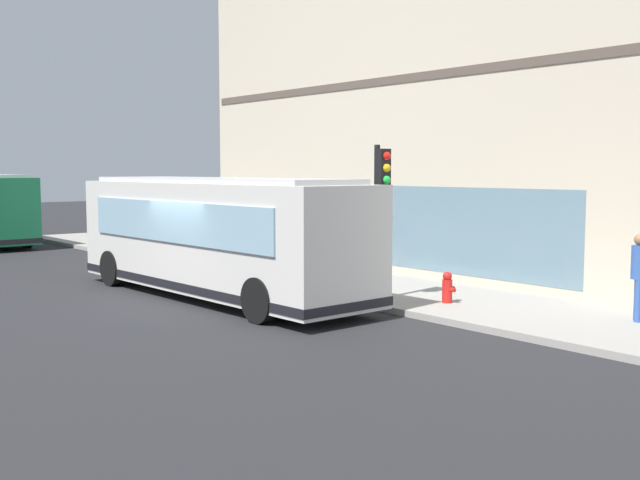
# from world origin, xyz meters

# --- Properties ---
(ground) EXTENTS (120.00, 120.00, 0.00)m
(ground) POSITION_xyz_m (0.00, 0.00, 0.00)
(ground) COLOR #262628
(sidewalk_curb) EXTENTS (4.02, 40.00, 0.15)m
(sidewalk_curb) POSITION_xyz_m (4.61, 0.00, 0.07)
(sidewalk_curb) COLOR #9E9991
(sidewalk_curb) RESTS_ON ground
(building_corner) EXTENTS (7.29, 18.83, 10.76)m
(building_corner) POSITION_xyz_m (10.24, 0.00, 5.37)
(building_corner) COLOR beige
(building_corner) RESTS_ON ground
(city_bus_nearside) EXTENTS (2.81, 10.10, 3.07)m
(city_bus_nearside) POSITION_xyz_m (0.75, 0.28, 1.55)
(city_bus_nearside) COLOR silver
(city_bus_nearside) RESTS_ON ground
(traffic_light_near_corner) EXTENTS (0.32, 0.49, 3.72)m
(traffic_light_near_corner) POSITION_xyz_m (3.08, -3.34, 2.74)
(traffic_light_near_corner) COLOR black
(traffic_light_near_corner) RESTS_ON sidewalk_curb
(fire_hydrant) EXTENTS (0.35, 0.35, 0.74)m
(fire_hydrant) POSITION_xyz_m (4.07, -4.61, 0.51)
(fire_hydrant) COLOR red
(fire_hydrant) RESTS_ON sidewalk_curb
(pedestrian_near_building_entrance) EXTENTS (0.32, 0.32, 1.65)m
(pedestrian_near_building_entrance) POSITION_xyz_m (4.99, 0.98, 1.09)
(pedestrian_near_building_entrance) COLOR #B23338
(pedestrian_near_building_entrance) RESTS_ON sidewalk_curb
(pedestrian_walking_along_curb) EXTENTS (0.32, 0.32, 1.82)m
(pedestrian_walking_along_curb) POSITION_xyz_m (5.42, -8.56, 1.21)
(pedestrian_walking_along_curb) COLOR #3359A5
(pedestrian_walking_along_curb) RESTS_ON sidewalk_curb
(pedestrian_by_light_pole) EXTENTS (0.32, 0.32, 1.55)m
(pedestrian_by_light_pole) POSITION_xyz_m (4.86, 3.23, 1.03)
(pedestrian_by_light_pole) COLOR silver
(pedestrian_by_light_pole) RESTS_ON sidewalk_curb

